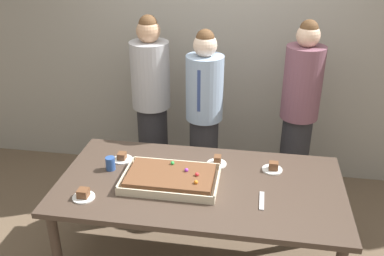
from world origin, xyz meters
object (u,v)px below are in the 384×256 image
Objects in this scene: drink_cup_nearest at (110,163)px; person_green_shirt_behind at (204,120)px; plated_slice_near_right at (122,158)px; plated_slice_far_left at (83,195)px; cake_server_utensil at (262,201)px; party_table at (200,192)px; plated_slice_near_left at (273,168)px; sheet_cake at (171,178)px; plated_slice_far_right at (217,162)px; person_serving_front at (152,105)px; person_striped_tie_right at (299,115)px.

drink_cup_nearest is 0.06× the size of person_green_shirt_behind.
drink_cup_nearest is (-0.04, -0.15, 0.03)m from plated_slice_near_right.
plated_slice_far_left reaches higher than cake_server_utensil.
plated_slice_near_left reaches higher than party_table.
plated_slice_near_left is at bearing 21.69° from sheet_cake.
plated_slice_near_right is (-1.14, -0.03, -0.00)m from plated_slice_near_left.
plated_slice_far_right is (0.29, 0.30, -0.01)m from sheet_cake.
person_green_shirt_behind reaches higher than plated_slice_near_right.
plated_slice_near_left is 1.36m from plated_slice_far_left.
sheet_cake is (-0.20, -0.03, 0.12)m from party_table.
party_table is at bearing 22.46° from plated_slice_far_left.
person_serving_front reaches higher than cake_server_utensil.
plated_slice_far_left is 0.38m from drink_cup_nearest.
cake_server_utensil is at bearing 27.06° from person_striped_tie_right.
plated_slice_far_right is 1.06m from person_serving_front.
person_serving_front is (0.13, 1.36, 0.09)m from plated_slice_far_left.
plated_slice_far_left is 1.18m from cake_server_utensil.
person_green_shirt_behind reaches higher than drink_cup_nearest.
plated_slice_far_left is at bearing -155.98° from plated_slice_near_left.
person_green_shirt_behind is (-0.09, 0.86, 0.17)m from party_table.
person_striped_tie_right is (1.37, 0.82, 0.10)m from plated_slice_near_right.
person_serving_front is (-1.12, 0.81, 0.09)m from plated_slice_near_left.
person_striped_tie_right is (1.34, -0.02, 0.01)m from person_serving_front.
plated_slice_far_left is 1.37m from person_serving_front.
sheet_cake is 4.45× the size of plated_slice_near_left.
cake_server_utensil is 0.12× the size of person_serving_front.
party_table is 1.15× the size of person_striped_tie_right.
plated_slice_near_right is (-0.43, 0.25, -0.02)m from sheet_cake.
sheet_cake reaches higher than cake_server_utensil.
plated_slice_near_left is at bearing 1.68° from plated_slice_near_right.
drink_cup_nearest is (-0.77, -0.20, 0.03)m from plated_slice_far_right.
plated_slice_far_right is (0.73, 0.05, 0.00)m from plated_slice_near_right.
plated_slice_near_right is 0.84m from person_green_shirt_behind.
cake_server_utensil is (0.64, -0.12, -0.03)m from sheet_cake.
party_table is 0.69m from drink_cup_nearest.
plated_slice_far_left is at bearing -145.38° from plated_slice_far_right.
person_serving_front is at bearing 131.74° from plated_slice_far_right.
person_striped_tie_right reaches higher than party_table.
sheet_cake is 0.65m from cake_server_utensil.
plated_slice_near_right is at bearing 150.18° from sheet_cake.
drink_cup_nearest is at bearing -29.56° from person_green_shirt_behind.
person_striped_tie_right is at bearing 31.03° from plated_slice_near_right.
plated_slice_far_right is at bearing 21.15° from person_serving_front.
plated_slice_far_left is (-1.24, -0.55, 0.00)m from plated_slice_near_left.
party_table is 20.03× the size of drink_cup_nearest.
drink_cup_nearest is at bearing 81.03° from plated_slice_far_left.
plated_slice_far_right is (0.83, 0.57, -0.00)m from plated_slice_far_left.
drink_cup_nearest is at bearing 168.66° from cake_server_utensil.
plated_slice_near_right is 0.09× the size of person_striped_tie_right.
drink_cup_nearest is 1.71m from person_striped_tie_right.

